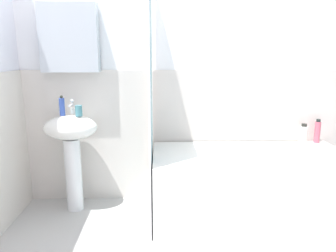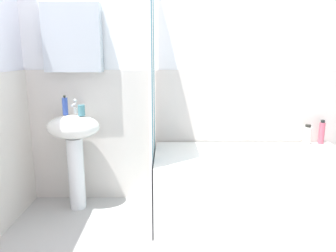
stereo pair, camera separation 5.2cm
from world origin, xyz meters
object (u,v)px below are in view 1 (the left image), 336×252
object	(u,v)px
sink	(71,142)
bathtub	(248,185)
toothbrush_cup	(79,111)
towel_folded	(277,157)
shampoo_bottle	(317,132)
body_wash_bottle	(303,134)
soap_dispenser	(62,106)

from	to	relation	value
sink	bathtub	bearing A→B (deg)	-6.56
bathtub	sink	bearing A→B (deg)	173.44
sink	toothbrush_cup	distance (m)	0.28
sink	towel_folded	size ratio (longest dim) A/B	3.12
shampoo_bottle	toothbrush_cup	bearing A→B (deg)	-176.03
sink	shampoo_bottle	world-z (taller)	sink
shampoo_bottle	towel_folded	world-z (taller)	shampoo_bottle
toothbrush_cup	shampoo_bottle	world-z (taller)	toothbrush_cup
body_wash_bottle	towel_folded	world-z (taller)	body_wash_bottle
sink	shampoo_bottle	xyz separation A→B (m)	(2.16, 0.13, 0.04)
toothbrush_cup	shampoo_bottle	xyz separation A→B (m)	(2.08, 0.14, -0.23)
bathtub	shampoo_bottle	xyz separation A→B (m)	(0.68, 0.30, 0.38)
toothbrush_cup	body_wash_bottle	size ratio (longest dim) A/B	0.50
toothbrush_cup	shampoo_bottle	bearing A→B (deg)	3.97
sink	towel_folded	xyz separation A→B (m)	(1.61, -0.40, -0.01)
soap_dispenser	bathtub	size ratio (longest dim) A/B	0.11
body_wash_bottle	bathtub	bearing A→B (deg)	-151.83
body_wash_bottle	towel_folded	distance (m)	0.68
sink	soap_dispenser	distance (m)	0.31
shampoo_bottle	body_wash_bottle	world-z (taller)	shampoo_bottle
soap_dispenser	towel_folded	distance (m)	1.75
bathtub	towel_folded	bearing A→B (deg)	-60.06
toothbrush_cup	body_wash_bottle	bearing A→B (deg)	4.08
soap_dispenser	shampoo_bottle	distance (m)	2.24
sink	soap_dispenser	bearing A→B (deg)	164.01
bathtub	body_wash_bottle	distance (m)	0.73
bathtub	body_wash_bottle	xyz separation A→B (m)	(0.56, 0.30, 0.36)
toothbrush_cup	body_wash_bottle	distance (m)	1.98
toothbrush_cup	sink	bearing A→B (deg)	172.28
toothbrush_cup	towel_folded	distance (m)	1.60
bathtub	shampoo_bottle	world-z (taller)	shampoo_bottle
toothbrush_cup	bathtub	size ratio (longest dim) A/B	0.06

